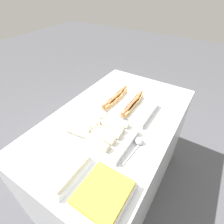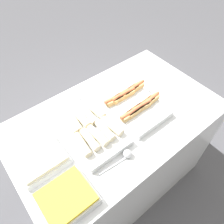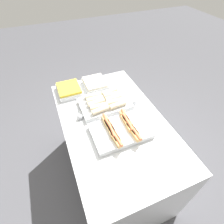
{
  "view_description": "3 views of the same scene",
  "coord_description": "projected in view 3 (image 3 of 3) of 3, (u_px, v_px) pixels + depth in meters",
  "views": [
    {
      "loc": [
        -0.86,
        -0.52,
        1.82
      ],
      "look_at": [
        -0.03,
        0.0,
        1.03
      ],
      "focal_mm": 28.0,
      "sensor_mm": 36.0,
      "label": 1
    },
    {
      "loc": [
        -0.6,
        -0.71,
        2.1
      ],
      "look_at": [
        -0.03,
        0.0,
        1.03
      ],
      "focal_mm": 35.0,
      "sensor_mm": 36.0,
      "label": 2
    },
    {
      "loc": [
        0.97,
        -0.41,
        2.1
      ],
      "look_at": [
        -0.03,
        0.0,
        1.03
      ],
      "focal_mm": 28.0,
      "sensor_mm": 36.0,
      "label": 3
    }
  ],
  "objects": [
    {
      "name": "tray_side_back",
      "position": [
        95.0,
        84.0,
        1.89
      ],
      "size": [
        0.27,
        0.24,
        0.07
      ],
      "color": "silver",
      "rests_on": "counter"
    },
    {
      "name": "counter",
      "position": [
        113.0,
        150.0,
        1.89
      ],
      "size": [
        1.45,
        0.88,
        0.95
      ],
      "color": "silver",
      "rests_on": "ground_plane"
    },
    {
      "name": "serving_spoon_near",
      "position": [
        79.0,
        116.0,
        1.56
      ],
      "size": [
        0.23,
        0.05,
        0.05
      ],
      "color": "#B2B5BA",
      "rests_on": "counter"
    },
    {
      "name": "serving_spoon_far",
      "position": [
        133.0,
        102.0,
        1.7
      ],
      "size": [
        0.24,
        0.05,
        0.05
      ],
      "color": "#B2B5BA",
      "rests_on": "counter"
    },
    {
      "name": "tray_wraps",
      "position": [
        105.0,
        103.0,
        1.66
      ],
      "size": [
        0.31,
        0.47,
        0.1
      ],
      "color": "silver",
      "rests_on": "counter"
    },
    {
      "name": "tray_hotdogs",
      "position": [
        120.0,
        130.0,
        1.43
      ],
      "size": [
        0.35,
        0.47,
        0.1
      ],
      "color": "silver",
      "rests_on": "counter"
    },
    {
      "name": "tray_side_front",
      "position": [
        69.0,
        90.0,
        1.81
      ],
      "size": [
        0.27,
        0.24,
        0.07
      ],
      "color": "silver",
      "rests_on": "counter"
    },
    {
      "name": "ground_plane",
      "position": [
        113.0,
        171.0,
        2.22
      ],
      "size": [
        12.0,
        12.0,
        0.0
      ],
      "primitive_type": "plane",
      "color": "#4C4C51"
    }
  ]
}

